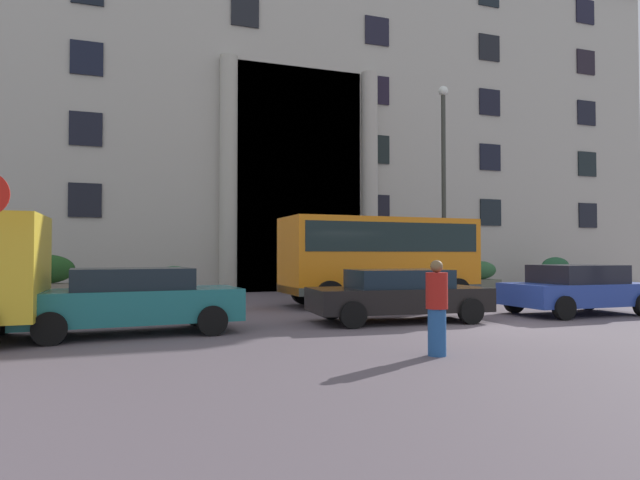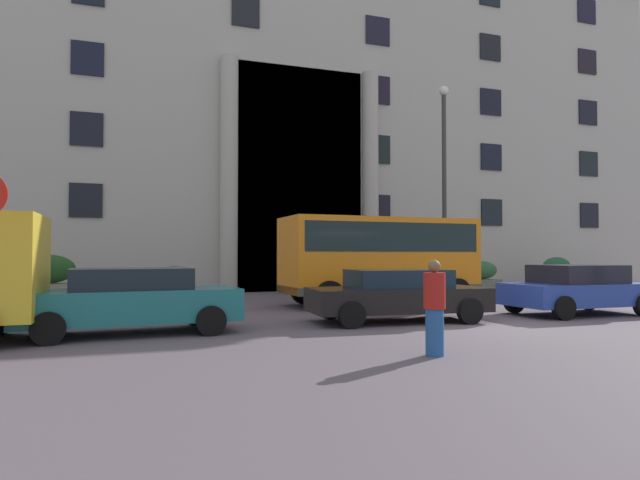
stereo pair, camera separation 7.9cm
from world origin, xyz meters
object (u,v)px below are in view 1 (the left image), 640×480
at_px(orange_minibus, 380,254).
at_px(hedge_planter_far_east, 556,273).
at_px(lamppost_plaza_centre, 444,175).
at_px(pedestrian_man_crossing, 437,308).
at_px(bus_stop_sign, 468,253).
at_px(parked_compact_extra, 577,289).
at_px(hedge_planter_far_west, 480,276).
at_px(hedge_planter_east, 45,279).
at_px(parked_estate_mid, 132,300).
at_px(motorcycle_near_kerb, 402,296).
at_px(parked_hatchback_near, 398,294).
at_px(hedge_planter_entrance_left, 324,277).
at_px(hedge_planter_entrance_right, 174,283).

distance_m(orange_minibus, hedge_planter_far_east, 12.87).
bearing_deg(lamppost_plaza_centre, pedestrian_man_crossing, -122.63).
height_order(bus_stop_sign, parked_compact_extra, bus_stop_sign).
bearing_deg(hedge_planter_far_west, parked_compact_extra, -110.72).
relative_size(bus_stop_sign, hedge_planter_east, 1.39).
distance_m(parked_estate_mid, motorcycle_near_kerb, 7.71).
distance_m(bus_stop_sign, parked_hatchback_near, 8.52).
height_order(parked_compact_extra, motorcycle_near_kerb, parked_compact_extra).
relative_size(parked_hatchback_near, motorcycle_near_kerb, 2.36).
height_order(bus_stop_sign, hedge_planter_far_west, bus_stop_sign).
distance_m(parked_compact_extra, pedestrian_man_crossing, 8.09).
height_order(parked_compact_extra, pedestrian_man_crossing, pedestrian_man_crossing).
xyz_separation_m(parked_compact_extra, lamppost_plaza_centre, (0.35, 7.35, 4.25)).
bearing_deg(parked_compact_extra, parked_hatchback_near, 178.37).
bearing_deg(motorcycle_near_kerb, parked_estate_mid, 178.84).
relative_size(orange_minibus, lamppost_plaza_centre, 0.74).
distance_m(hedge_planter_entrance_left, motorcycle_near_kerb, 7.49).
bearing_deg(hedge_planter_far_east, parked_compact_extra, -130.14).
bearing_deg(bus_stop_sign, hedge_planter_far_west, 48.64).
bearing_deg(hedge_planter_entrance_right, hedge_planter_entrance_left, 0.48).
bearing_deg(parked_hatchback_near, bus_stop_sign, 47.98).
bearing_deg(hedge_planter_entrance_left, hedge_planter_far_east, -1.95).
distance_m(motorcycle_near_kerb, pedestrian_man_crossing, 6.82).
xyz_separation_m(bus_stop_sign, motorcycle_near_kerb, (-4.91, -3.86, -1.27)).
xyz_separation_m(parked_estate_mid, parked_compact_extra, (11.75, -0.10, -0.01)).
bearing_deg(hedge_planter_entrance_left, parked_estate_mid, -128.69).
height_order(bus_stop_sign, lamppost_plaza_centre, lamppost_plaza_centre).
relative_size(parked_hatchback_near, parked_compact_extra, 1.13).
bearing_deg(lamppost_plaza_centre, hedge_planter_east, 171.96).
distance_m(hedge_planter_entrance_right, pedestrian_man_crossing, 14.09).
height_order(hedge_planter_entrance_left, hedge_planter_far_east, hedge_planter_far_east).
distance_m(orange_minibus, motorcycle_near_kerb, 2.47).
xyz_separation_m(hedge_planter_far_west, parked_estate_mid, (-15.32, -9.34, 0.06)).
distance_m(hedge_planter_entrance_right, hedge_planter_east, 4.46).
bearing_deg(hedge_planter_entrance_right, parked_estate_mid, -99.10).
distance_m(hedge_planter_entrance_left, lamppost_plaza_centre, 6.55).
xyz_separation_m(hedge_planter_far_east, parked_hatchback_near, (-13.30, -9.10, -0.07)).
bearing_deg(lamppost_plaza_centre, hedge_planter_far_east, 14.35).
distance_m(hedge_planter_entrance_left, parked_hatchback_near, 9.61).
bearing_deg(hedge_planter_entrance_right, motorcycle_near_kerb, -51.59).
height_order(orange_minibus, parked_compact_extra, orange_minibus).
bearing_deg(hedge_planter_east, pedestrian_man_crossing, -60.46).
height_order(hedge_planter_entrance_right, hedge_planter_far_west, hedge_planter_far_west).
bearing_deg(parked_compact_extra, hedge_planter_far_west, 69.31).
bearing_deg(hedge_planter_entrance_right, hedge_planter_east, -178.20).
bearing_deg(parked_hatchback_near, hedge_planter_east, 138.45).
bearing_deg(parked_estate_mid, parked_compact_extra, -4.94).
xyz_separation_m(bus_stop_sign, parked_hatchback_near, (-6.07, -5.89, -1.05)).
distance_m(hedge_planter_entrance_left, hedge_planter_far_east, 11.90).
bearing_deg(hedge_planter_east, hedge_planter_entrance_right, 1.80).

